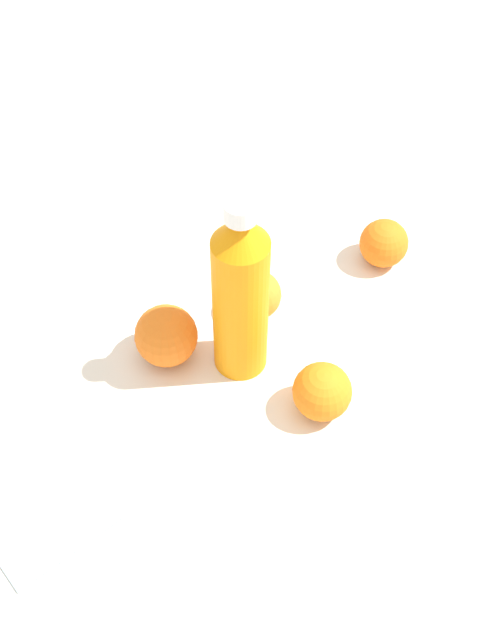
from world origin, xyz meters
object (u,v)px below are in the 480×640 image
at_px(orange_0, 257,295).
at_px(orange_1, 384,243).
at_px(water_bottle, 240,293).
at_px(orange_2, 166,336).
at_px(orange_3, 322,392).
at_px(folded_napkin, 30,497).

bearing_deg(orange_0, orange_1, -177.53).
xyz_separation_m(water_bottle, orange_0, (-0.05, -0.06, -0.10)).
bearing_deg(orange_2, orange_3, 131.90).
height_order(water_bottle, orange_2, water_bottle).
xyz_separation_m(orange_1, orange_3, (0.20, 0.18, 0.00)).
bearing_deg(folded_napkin, orange_3, 174.66).
height_order(orange_0, orange_1, orange_1).
height_order(orange_2, folded_napkin, orange_2).
height_order(orange_1, orange_3, orange_3).
distance_m(orange_0, orange_2, 0.14).
distance_m(water_bottle, orange_0, 0.13).
relative_size(orange_2, orange_3, 1.11).
bearing_deg(orange_3, water_bottle, -62.28).
relative_size(orange_2, folded_napkin, 0.45).
bearing_deg(orange_2, orange_0, -172.48).
height_order(orange_3, folded_napkin, orange_3).
distance_m(orange_1, orange_3, 0.27).
bearing_deg(water_bottle, orange_2, 2.13).
xyz_separation_m(orange_1, folded_napkin, (0.55, 0.15, -0.03)).
relative_size(water_bottle, orange_1, 4.06).
height_order(orange_0, folded_napkin, orange_0).
distance_m(orange_2, orange_3, 0.21).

